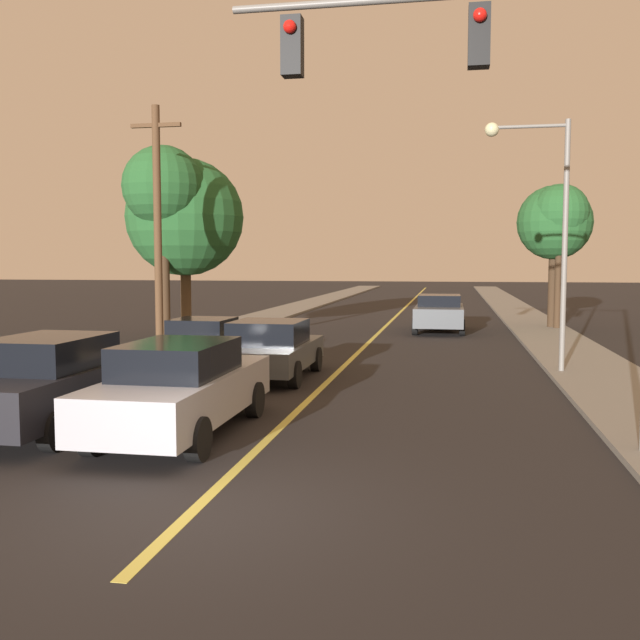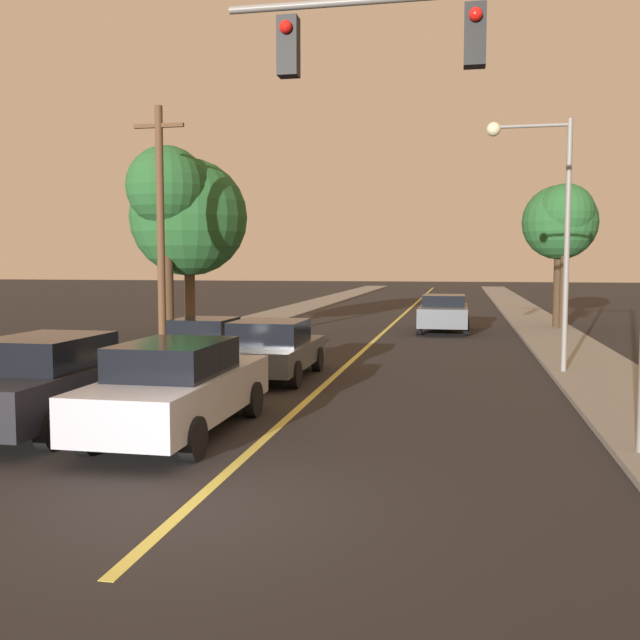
{
  "view_description": "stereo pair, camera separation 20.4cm",
  "coord_description": "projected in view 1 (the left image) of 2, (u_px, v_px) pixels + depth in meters",
  "views": [
    {
      "loc": [
        2.93,
        -7.79,
        2.91
      ],
      "look_at": [
        0.0,
        8.02,
        1.6
      ],
      "focal_mm": 40.0,
      "sensor_mm": 36.0,
      "label": 1
    },
    {
      "loc": [
        3.13,
        -7.75,
        2.91
      ],
      "look_at": [
        0.0,
        8.02,
        1.6
      ],
      "focal_mm": 40.0,
      "sensor_mm": 36.0,
      "label": 2
    }
  ],
  "objects": [
    {
      "name": "sidewalk_right",
      "position": [
        515.0,
        310.0,
        42.47
      ],
      "size": [
        2.5,
        80.0,
        0.12
      ],
      "color": "gray",
      "rests_on": "ground"
    },
    {
      "name": "car_outer_lane_second",
      "position": [
        204.0,
        341.0,
        19.98
      ],
      "size": [
        1.9,
        3.8,
        1.35
      ],
      "color": "black",
      "rests_on": "ground"
    },
    {
      "name": "traffic_signal_mast",
      "position": [
        514.0,
        110.0,
        10.5
      ],
      "size": [
        6.38,
        0.42,
        6.98
      ],
      "color": "slate",
      "rests_on": "ground"
    },
    {
      "name": "streetlamp_right",
      "position": [
        544.0,
        208.0,
        18.11
      ],
      "size": [
        2.11,
        0.36,
        6.37
      ],
      "color": "slate",
      "rests_on": "ground"
    },
    {
      "name": "tree_left_far",
      "position": [
        185.0,
        218.0,
        26.31
      ],
      "size": [
        4.33,
        4.33,
        6.61
      ],
      "color": "#4C3823",
      "rests_on": "ground"
    },
    {
      "name": "road_surface",
      "position": [
        403.0,
        310.0,
        43.69
      ],
      "size": [
        10.78,
        80.0,
        0.01
      ],
      "color": "black",
      "rests_on": "ground"
    },
    {
      "name": "car_near_lane_front",
      "position": [
        181.0,
        387.0,
        11.93
      ],
      "size": [
        1.89,
        4.9,
        1.6
      ],
      "color": "#A5A8B2",
      "rests_on": "ground"
    },
    {
      "name": "car_near_lane_second",
      "position": [
        270.0,
        349.0,
        17.77
      ],
      "size": [
        2.04,
        4.26,
        1.47
      ],
      "color": "#474C51",
      "rests_on": "ground"
    },
    {
      "name": "car_outer_lane_front",
      "position": [
        55.0,
        381.0,
        12.44
      ],
      "size": [
        1.9,
        4.84,
        1.64
      ],
      "color": "black",
      "rests_on": "ground"
    },
    {
      "name": "car_far_oncoming",
      "position": [
        439.0,
        313.0,
        29.67
      ],
      "size": [
        2.07,
        4.66,
        1.55
      ],
      "rotation": [
        0.0,
        0.0,
        3.14
      ],
      "color": "#474C51",
      "rests_on": "ground"
    },
    {
      "name": "tree_right_far",
      "position": [
        560.0,
        214.0,
        29.89
      ],
      "size": [
        2.4,
        2.4,
        6.07
      ],
      "color": "#3D2B1C",
      "rests_on": "ground"
    },
    {
      "name": "utility_pole_left",
      "position": [
        158.0,
        225.0,
        21.86
      ],
      "size": [
        1.6,
        0.24,
        7.54
      ],
      "color": "#513823",
      "rests_on": "ground"
    },
    {
      "name": "ground_plane",
      "position": [
        196.0,
        509.0,
        8.41
      ],
      "size": [
        200.0,
        200.0,
        0.0
      ],
      "primitive_type": "plane",
      "color": "black"
    },
    {
      "name": "sidewalk_left",
      "position": [
        297.0,
        307.0,
        44.89
      ],
      "size": [
        2.5,
        80.0,
        0.12
      ],
      "color": "gray",
      "rests_on": "ground"
    },
    {
      "name": "tree_right_near",
      "position": [
        555.0,
        224.0,
        30.46
      ],
      "size": [
        3.17,
        3.17,
        6.07
      ],
      "color": "#3D2B1C",
      "rests_on": "ground"
    },
    {
      "name": "tree_left_near",
      "position": [
        163.0,
        189.0,
        24.9
      ],
      "size": [
        2.85,
        2.85,
        6.86
      ],
      "color": "#3D2B1C",
      "rests_on": "ground"
    }
  ]
}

